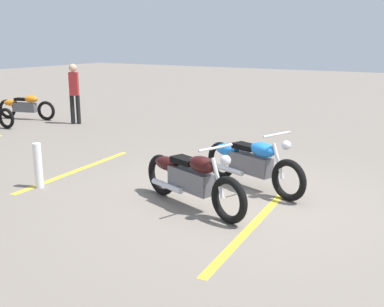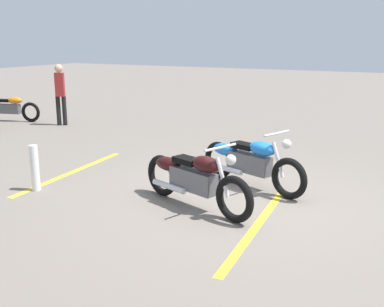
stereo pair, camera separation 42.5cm
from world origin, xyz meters
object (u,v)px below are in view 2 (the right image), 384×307
object	(u,v)px
motorcycle_row_far_left	(8,108)
bystander_near_row	(60,92)
motorcycle_dark_foreground	(193,177)
bollard_post	(35,168)
motorcycle_bright_foreground	(249,161)

from	to	relation	value
motorcycle_row_far_left	bystander_near_row	distance (m)	2.04
motorcycle_dark_foreground	bollard_post	bearing A→B (deg)	-149.66
motorcycle_dark_foreground	bystander_near_row	size ratio (longest dim) A/B	1.22
motorcycle_row_far_left	motorcycle_dark_foreground	bearing A→B (deg)	-40.58
motorcycle_bright_foreground	motorcycle_dark_foreground	size ratio (longest dim) A/B	0.99
bollard_post	motorcycle_dark_foreground	bearing A→B (deg)	-168.64
bystander_near_row	bollard_post	distance (m)	6.15
motorcycle_bright_foreground	bollard_post	bearing A→B (deg)	-128.90
motorcycle_bright_foreground	motorcycle_row_far_left	size ratio (longest dim) A/B	1.09
bollard_post	motorcycle_row_far_left	bearing A→B (deg)	-37.96
motorcycle_dark_foreground	motorcycle_row_far_left	xyz separation A→B (m)	(8.48, -3.98, -0.05)
motorcycle_dark_foreground	bollard_post	xyz separation A→B (m)	(2.69, 0.54, -0.07)
motorcycle_bright_foreground	bollard_post	size ratio (longest dim) A/B	2.74
bystander_near_row	bollard_post	world-z (taller)	bystander_near_row
motorcycle_dark_foreground	bystander_near_row	xyz separation A→B (m)	(6.54, -4.22, 0.52)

